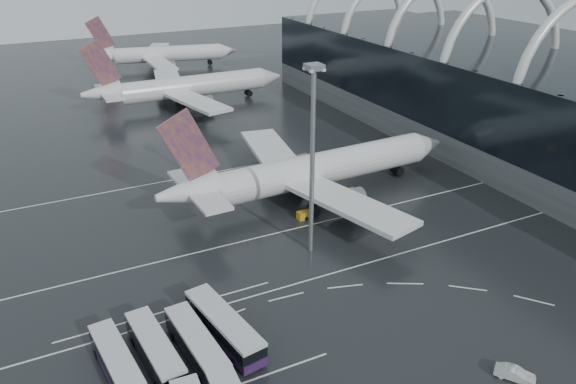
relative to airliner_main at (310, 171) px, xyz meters
name	(u,v)px	position (x,y,z in m)	size (l,w,h in m)	color
ground	(331,265)	(-8.35, -21.55, -4.96)	(420.00, 420.00, 0.00)	black
terminal	(537,104)	(53.21, -1.71, 5.91)	(42.00, 160.00, 34.90)	slate
lane_marking_near	(338,272)	(-8.35, -23.55, -4.96)	(120.00, 0.25, 0.01)	silver
lane_marking_mid	(293,229)	(-8.35, -9.55, -4.96)	(120.00, 0.25, 0.01)	silver
lane_marking_far	(230,169)	(-8.35, 18.45, -4.96)	(120.00, 0.25, 0.01)	silver
bus_bay_line_north	(168,310)	(-32.35, -21.55, -4.96)	(28.00, 0.25, 0.01)	silver
airliner_main	(310,171)	(0.00, 0.00, 0.00)	(58.46, 51.30, 19.82)	silver
airliner_gate_b	(184,88)	(-2.76, 66.87, -0.09)	(55.84, 50.46, 19.47)	silver
airliner_gate_c	(160,55)	(3.44, 115.10, -0.41)	(50.81, 46.10, 18.19)	silver
bus_row_near_a	(117,362)	(-40.31, -30.16, -3.31)	(3.99, 12.45, 3.01)	#29133D
bus_row_near_b	(155,350)	(-36.09, -30.11, -3.24)	(3.92, 12.90, 3.13)	#29133D
bus_row_near_c	(197,344)	(-31.67, -31.40, -3.22)	(3.87, 13.03, 3.16)	#29133D
bus_row_near_d	(224,326)	(-27.86, -29.93, -3.07)	(5.27, 14.33, 3.45)	#29133D
van_curve_c	(515,374)	(-2.13, -50.09, -4.26)	(1.48, 4.24, 1.40)	beige
floodlight_mast	(313,140)	(-8.94, -16.58, 12.79)	(2.16, 2.16, 28.22)	gray
gse_cart_belly_a	(350,192)	(6.85, -2.66, -4.40)	(2.06, 1.22, 1.12)	#C58C1A
gse_cart_belly_b	(372,157)	(20.62, 10.23, -4.42)	(1.97, 1.17, 1.08)	slate
gse_cart_belly_c	(304,215)	(-4.95, -7.12, -4.31)	(2.40, 1.42, 1.31)	#C58C1A
gse_cart_belly_d	(391,162)	(22.43, 5.98, -4.34)	(2.28, 1.35, 1.24)	slate
gse_cart_belly_e	(299,168)	(3.85, 11.69, -4.35)	(2.24, 1.33, 1.22)	#C58C1A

